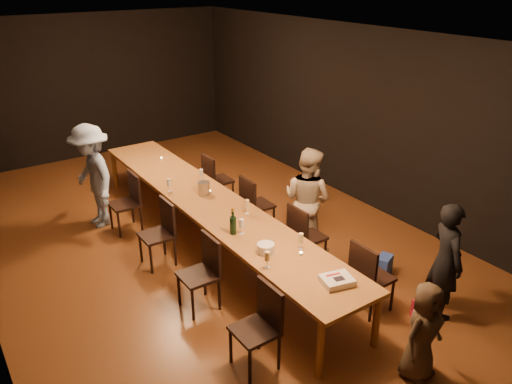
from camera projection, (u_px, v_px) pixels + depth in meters
ground at (211, 246)px, 7.49m from camera, size 10.00×10.00×0.00m
room_shell at (206, 111)px, 6.63m from camera, size 6.04×10.04×3.02m
table at (210, 204)px, 7.20m from camera, size 0.90×6.00×0.75m
chair_right_0 at (372, 276)px, 5.93m from camera, size 0.42×0.42×0.93m
chair_right_1 at (308, 235)px, 6.83m from camera, size 0.42×0.42×0.93m
chair_right_2 at (258, 204)px, 7.74m from camera, size 0.42×0.42×0.93m
chair_right_3 at (218, 180)px, 8.64m from camera, size 0.42×0.42×0.93m
chair_left_0 at (255, 330)px, 5.05m from camera, size 0.42×0.42×0.93m
chair_left_1 at (198, 275)px, 5.96m from camera, size 0.42×0.42×0.93m
chair_left_2 at (156, 234)px, 6.86m from camera, size 0.42×0.42×0.93m
chair_left_3 at (124, 203)px, 7.76m from camera, size 0.42×0.42×0.93m
woman_birthday at (446, 261)px, 5.76m from camera, size 0.52×0.62×1.45m
woman_tan at (308, 200)px, 7.14m from camera, size 0.78×0.89×1.56m
man_blue at (93, 176)px, 7.79m from camera, size 0.69×1.12×1.68m
child at (423, 331)px, 4.92m from camera, size 0.56×0.40×1.08m
gift_bag_red at (420, 308)px, 5.94m from camera, size 0.21×0.13×0.23m
gift_bag_blue at (384, 266)px, 6.70m from camera, size 0.29×0.24×0.30m
birthday_cake at (337, 280)px, 5.29m from camera, size 0.38×0.33×0.08m
plate_stack at (266, 248)px, 5.85m from camera, size 0.23×0.23×0.11m
champagne_bottle at (233, 221)px, 6.23m from camera, size 0.09×0.09×0.35m
ice_bucket at (204, 188)px, 7.35m from camera, size 0.20×0.20×0.19m
wineglass_0 at (267, 260)px, 5.54m from camera, size 0.06×0.06×0.21m
wineglass_1 at (301, 241)px, 5.91m from camera, size 0.06×0.06×0.21m
wineglass_2 at (242, 227)px, 6.25m from camera, size 0.06×0.06×0.21m
wineglass_3 at (247, 207)px, 6.77m from camera, size 0.06×0.06×0.21m
wineglass_4 at (169, 185)px, 7.44m from camera, size 0.06×0.06×0.21m
wineglass_5 at (201, 175)px, 7.79m from camera, size 0.06×0.06×0.21m
tealight_near at (301, 254)px, 5.83m from camera, size 0.05×0.05×0.03m
tealight_mid at (210, 192)px, 7.44m from camera, size 0.05×0.05×0.03m
tealight_far at (161, 159)px, 8.72m from camera, size 0.05×0.05×0.03m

